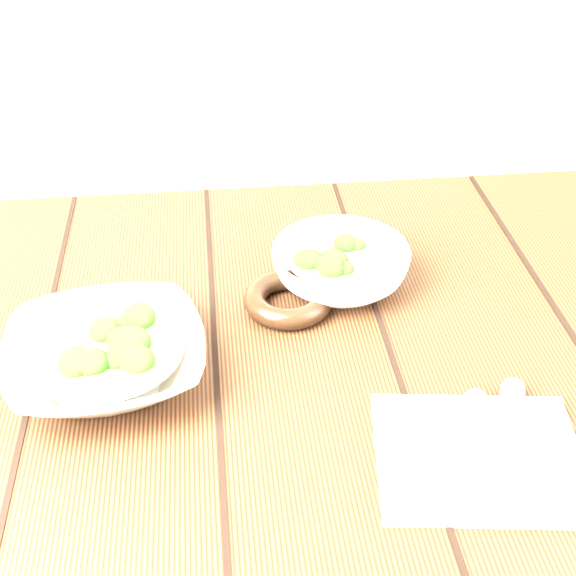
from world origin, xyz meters
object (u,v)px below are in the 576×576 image
at_px(trivet, 288,299).
at_px(soup_bowl_front, 106,357).
at_px(napkin, 479,457).
at_px(table, 237,428).
at_px(soup_bowl_back, 340,266).

bearing_deg(trivet, soup_bowl_front, -153.14).
distance_m(soup_bowl_front, napkin, 0.40).
bearing_deg(trivet, napkin, -59.72).
bearing_deg(napkin, trivet, 127.81).
relative_size(table, soup_bowl_front, 4.98).
bearing_deg(soup_bowl_back, soup_bowl_front, -152.15).
relative_size(table, trivet, 10.96).
height_order(soup_bowl_back, trivet, soup_bowl_back).
relative_size(trivet, napkin, 0.55).
bearing_deg(soup_bowl_back, table, -139.60).
height_order(soup_bowl_front, soup_bowl_back, same).
xyz_separation_m(soup_bowl_back, napkin, (0.09, -0.31, -0.02)).
xyz_separation_m(trivet, napkin, (0.16, -0.27, -0.01)).
bearing_deg(napkin, soup_bowl_front, 163.68).
bearing_deg(table, soup_bowl_back, 40.40).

